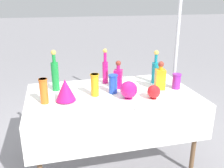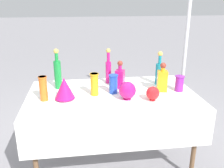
{
  "view_description": "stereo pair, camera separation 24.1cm",
  "coord_description": "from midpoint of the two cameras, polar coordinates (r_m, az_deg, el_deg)",
  "views": [
    {
      "loc": [
        -0.55,
        -2.21,
        1.66
      ],
      "look_at": [
        0.0,
        0.0,
        0.86
      ],
      "focal_mm": 40.0,
      "sensor_mm": 36.0,
      "label": 1
    },
    {
      "loc": [
        -0.31,
        -2.26,
        1.66
      ],
      "look_at": [
        0.0,
        0.0,
        0.86
      ],
      "focal_mm": 40.0,
      "sensor_mm": 36.0,
      "label": 2
    }
  ],
  "objects": [
    {
      "name": "square_decanter_1",
      "position": [
        2.56,
        4.52,
        1.51
      ],
      "size": [
        0.11,
        0.11,
        0.29
      ],
      "color": "#C61972",
      "rests_on": "display_table"
    },
    {
      "name": "round_bowl_0",
      "position": [
        2.3,
        6.53,
        -1.51
      ],
      "size": [
        0.16,
        0.16,
        0.17
      ],
      "color": "#C61972",
      "rests_on": "display_table"
    },
    {
      "name": "square_decanter_0",
      "position": [
        2.55,
        14.08,
        1.02
      ],
      "size": [
        0.11,
        0.11,
        0.29
      ],
      "color": "orange",
      "rests_on": "display_table"
    },
    {
      "name": "slender_vase_0",
      "position": [
        2.61,
        17.74,
        0.2
      ],
      "size": [
        0.09,
        0.09,
        0.16
      ],
      "color": "purple",
      "rests_on": "display_table"
    },
    {
      "name": "slender_vase_1",
      "position": [
        2.3,
        -12.58,
        -0.93
      ],
      "size": [
        0.08,
        0.08,
        0.23
      ],
      "color": "orange",
      "rests_on": "display_table"
    },
    {
      "name": "ground_plane",
      "position": [
        2.82,
        2.56,
        -16.78
      ],
      "size": [
        40.0,
        40.0,
        0.0
      ],
      "primitive_type": "plane",
      "color": "gray"
    },
    {
      "name": "price_tag_center",
      "position": [
        2.04,
        2.44,
        -6.32
      ],
      "size": [
        0.05,
        0.02,
        0.04
      ],
      "primitive_type": "cube",
      "rotation": [
        -0.21,
        0.0,
        -0.05
      ],
      "color": "white",
      "rests_on": "display_table"
    },
    {
      "name": "slender_vase_3",
      "position": [
        2.37,
        -1.14,
        0.02
      ],
      "size": [
        0.09,
        0.09,
        0.22
      ],
      "color": "orange",
      "rests_on": "display_table"
    },
    {
      "name": "tall_bottle_2",
      "position": [
        2.57,
        -9.73,
        2.64
      ],
      "size": [
        0.07,
        0.07,
        0.41
      ],
      "color": "#198C38",
      "rests_on": "display_table"
    },
    {
      "name": "fluted_vase_0",
      "position": [
        2.3,
        -7.9,
        -1.0
      ],
      "size": [
        0.18,
        0.18,
        0.21
      ],
      "color": "#C61972",
      "rests_on": "display_table"
    },
    {
      "name": "display_table",
      "position": [
        2.44,
        2.96,
        -3.97
      ],
      "size": [
        1.64,
        0.99,
        0.76
      ],
      "color": "white",
      "rests_on": "ground"
    },
    {
      "name": "tall_bottle_1",
      "position": [
        2.73,
        13.23,
        2.73
      ],
      "size": [
        0.08,
        0.08,
        0.36
      ],
      "color": "teal",
      "rests_on": "display_table"
    },
    {
      "name": "canopy_pole",
      "position": [
        3.31,
        18.24,
        5.18
      ],
      "size": [
        0.18,
        0.18,
        2.32
      ],
      "color": "silver",
      "rests_on": "ground"
    },
    {
      "name": "price_tag_left",
      "position": [
        2.08,
        8.19,
        -6.0
      ],
      "size": [
        0.05,
        0.02,
        0.04
      ],
      "primitive_type": "cube",
      "rotation": [
        -0.21,
        0.0,
        -0.19
      ],
      "color": "white",
      "rests_on": "display_table"
    },
    {
      "name": "tall_bottle_0",
      "position": [
        2.7,
        1.73,
        3.44
      ],
      "size": [
        0.06,
        0.06,
        0.38
      ],
      "color": "#C61972",
      "rests_on": "display_table"
    },
    {
      "name": "round_bowl_1",
      "position": [
        2.32,
        12.27,
        -2.15
      ],
      "size": [
        0.12,
        0.12,
        0.13
      ],
      "color": "red",
      "rests_on": "display_table"
    },
    {
      "name": "slender_vase_2",
      "position": [
        2.43,
        3.15,
        0.1
      ],
      "size": [
        0.09,
        0.09,
        0.19
      ],
      "color": "blue",
      "rests_on": "display_table"
    }
  ]
}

